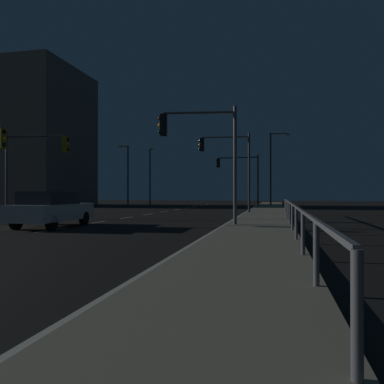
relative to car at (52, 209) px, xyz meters
The scene contains 14 objects.
ground_plane 7.38m from the car, 84.18° to the left, with size 112.00×112.00×0.00m, color black.
sidewalk_right 11.57m from the car, 39.22° to the left, with size 2.87×77.00×0.14m, color gray.
lane_markings_center 10.86m from the car, 86.06° to the left, with size 0.14×50.00×0.01m.
lane_edge_line 14.30m from the car, 59.46° to the left, with size 0.14×53.00×0.01m.
car is the anchor object (origin of this frame).
traffic_light_mid_left 14.34m from the car, 63.59° to the left, with size 3.71×0.58×5.68m.
traffic_light_near_right 7.41m from the car, 130.82° to the left, with size 4.10×0.53×5.15m.
traffic_light_near_left 7.20m from the car, 12.56° to the left, with size 3.46×0.69×5.16m.
traffic_light_mid_right 25.77m from the car, 76.73° to the left, with size 4.46×0.46×5.32m.
street_lamp_far_end 31.26m from the car, 72.46° to the left, with size 2.26×0.41×8.28m.
street_lamp_corner 33.27m from the car, 101.16° to the left, with size 0.99×1.70×7.36m.
street_lamp_median 26.26m from the car, 104.94° to the left, with size 0.56×1.97×6.85m.
barrier_fence 10.24m from the car, ahead, with size 0.09×23.39×0.98m.
building_distant 35.65m from the car, 129.56° to the left, with size 16.42×12.10×16.67m.
Camera 1 is at (8.92, -4.96, 1.49)m, focal length 35.98 mm.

